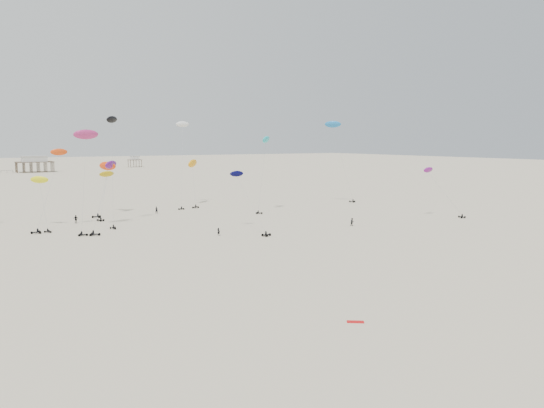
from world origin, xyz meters
TOP-DOWN VIEW (x-y plane):
  - ground_plane at (0.00, 200.00)m, footprint 900.00×900.00m
  - pavilion_main at (-10.00, 350.00)m, footprint 21.00×13.00m
  - pavilion_small at (60.00, 380.00)m, footprint 9.00×7.00m
  - rig_0 at (-35.54, 127.30)m, footprint 4.35×13.12m
  - rig_1 at (52.12, 93.56)m, footprint 7.48×8.90m
  - rig_2 at (-34.25, 123.03)m, footprint 9.03×8.43m
  - rig_3 at (-20.65, 123.77)m, footprint 5.58×12.54m
  - rig_4 at (20.21, 125.44)m, footprint 8.60×8.50m
  - rig_6 at (-24.33, 119.40)m, footprint 9.74×17.40m
  - rig_7 at (48.35, 130.76)m, footprint 9.87×5.80m
  - rig_8 at (5.99, 149.08)m, footprint 8.75×14.34m
  - rig_9 at (1.13, 98.38)m, footprint 3.21×14.44m
  - rig_11 at (9.26, 149.23)m, footprint 7.35×13.44m
  - rig_12 at (-27.33, 119.81)m, footprint 7.21×11.92m
  - rig_13 at (-17.73, 141.92)m, footprint 8.97×18.06m
  - rig_14 at (-17.69, 140.80)m, footprint 9.35×10.38m
  - spectator_0 at (-6.66, 97.86)m, footprint 0.78×0.83m
  - spectator_1 at (24.17, 93.34)m, footprint 1.04×0.63m
  - spectator_2 at (-28.21, 129.24)m, footprint 1.41×0.86m
  - spectator_3 at (-6.82, 135.52)m, footprint 0.91×0.74m
  - grounded_kite_b at (-16.23, 43.80)m, footprint 1.88×1.61m

SIDE VIEW (x-z plane):
  - ground_plane at x=0.00m, z-range 0.00..0.00m
  - spectator_0 at x=-6.66m, z-range -0.94..0.94m
  - spectator_1 at x=24.17m, z-range -1.05..1.05m
  - spectator_2 at x=-28.21m, z-range -1.13..1.13m
  - spectator_3 at x=-6.82m, z-range -1.08..1.08m
  - grounded_kite_b at x=-16.23m, z-range -0.04..0.04m
  - pavilion_small at x=60.00m, z-range -0.51..7.49m
  - pavilion_main at x=-10.00m, z-range -0.68..9.12m
  - rig_9 at x=1.13m, z-range -2.11..14.43m
  - rig_6 at x=-24.33m, z-range -2.46..16.65m
  - rig_1 at x=52.12m, z-range 1.21..14.61m
  - rig_0 at x=-35.54m, z-range 1.55..15.26m
  - rig_2 at x=-34.25m, z-range 0.99..18.94m
  - rig_14 at x=-17.69m, z-range 2.80..17.56m
  - rig_11 at x=9.26m, z-range 3.34..18.35m
  - rig_13 at x=-17.73m, z-range 1.55..20.24m
  - rig_4 at x=20.21m, z-range 6.00..26.53m
  - rig_12 at x=-27.33m, z-range 6.40..28.69m
  - rig_3 at x=-20.65m, z-range 5.07..30.28m
  - rig_8 at x=5.99m, z-range 5.05..31.40m
  - rig_7 at x=48.35m, z-range 7.38..32.51m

